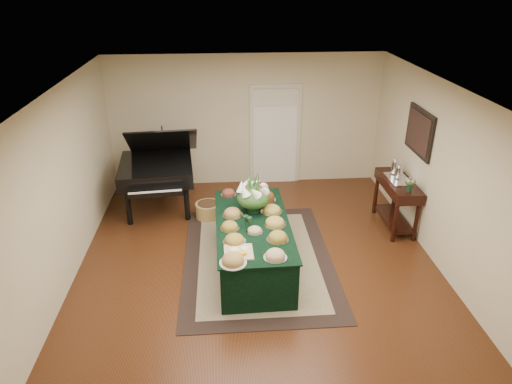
{
  "coord_description": "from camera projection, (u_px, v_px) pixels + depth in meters",
  "views": [
    {
      "loc": [
        -0.48,
        -5.98,
        4.11
      ],
      "look_at": [
        0.0,
        0.3,
        1.05
      ],
      "focal_mm": 32.0,
      "sensor_mm": 36.0,
      "label": 1
    }
  ],
  "objects": [
    {
      "name": "green_goblets",
      "position": [
        247.0,
        222.0,
        6.57
      ],
      "size": [
        0.13,
        0.12,
        0.18
      ],
      "color": "black",
      "rests_on": "buffet_table"
    },
    {
      "name": "food_platters",
      "position": [
        254.0,
        222.0,
        6.64
      ],
      "size": [
        0.99,
        2.29,
        0.12
      ],
      "color": "silver",
      "rests_on": "buffet_table"
    },
    {
      "name": "area_rug",
      "position": [
        258.0,
        259.0,
        7.22
      ],
      "size": [
        2.31,
        3.24,
        0.01
      ],
      "color": "black",
      "rests_on": "ground"
    },
    {
      "name": "pink_bouquet",
      "position": [
        410.0,
        183.0,
        7.31
      ],
      "size": [
        0.19,
        0.19,
        0.24
      ],
      "color": "black",
      "rests_on": "mahogany_sideboard"
    },
    {
      "name": "wicker_basket",
      "position": [
        208.0,
        210.0,
        8.39
      ],
      "size": [
        0.45,
        0.45,
        0.28
      ],
      "primitive_type": "cylinder",
      "color": "#A98544",
      "rests_on": "ground"
    },
    {
      "name": "ground",
      "position": [
        257.0,
        260.0,
        7.19
      ],
      "size": [
        6.0,
        6.0,
        0.0
      ],
      "primitive_type": "plane",
      "color": "black",
      "rests_on": "ground"
    },
    {
      "name": "kitchen_doorway",
      "position": [
        275.0,
        136.0,
        9.45
      ],
      "size": [
        1.05,
        0.07,
        2.1
      ],
      "color": "silver",
      "rests_on": "ground"
    },
    {
      "name": "buffet_table",
      "position": [
        253.0,
        244.0,
        6.9
      ],
      "size": [
        1.12,
        2.31,
        0.76
      ],
      "color": "black",
      "rests_on": "ground"
    },
    {
      "name": "grand_piano",
      "position": [
        157.0,
        169.0,
        8.43
      ],
      "size": [
        1.53,
        1.7,
        1.65
      ],
      "color": "black",
      "rests_on": "ground"
    },
    {
      "name": "tea_service",
      "position": [
        397.0,
        171.0,
        7.85
      ],
      "size": [
        0.34,
        0.58,
        0.3
      ],
      "color": "silver",
      "rests_on": "mahogany_sideboard"
    },
    {
      "name": "floral_centerpiece",
      "position": [
        253.0,
        194.0,
        6.92
      ],
      "size": [
        0.52,
        0.52,
        0.52
      ],
      "color": "black",
      "rests_on": "buffet_table"
    },
    {
      "name": "wall_painting",
      "position": [
        419.0,
        132.0,
        7.42
      ],
      "size": [
        0.05,
        0.95,
        0.75
      ],
      "color": "black",
      "rests_on": "ground"
    },
    {
      "name": "mahogany_sideboard",
      "position": [
        397.0,
        191.0,
        7.86
      ],
      "size": [
        0.45,
        1.21,
        0.89
      ],
      "color": "black",
      "rests_on": "ground"
    },
    {
      "name": "cutting_board",
      "position": [
        238.0,
        250.0,
        6.01
      ],
      "size": [
        0.39,
        0.39,
        0.1
      ],
      "color": "tan",
      "rests_on": "buffet_table"
    }
  ]
}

